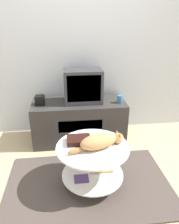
{
  "coord_description": "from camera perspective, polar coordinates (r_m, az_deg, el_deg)",
  "views": [
    {
      "loc": [
        -0.2,
        -1.77,
        1.63
      ],
      "look_at": [
        0.06,
        0.47,
        0.63
      ],
      "focal_mm": 35.0,
      "sensor_mm": 36.0,
      "label": 1
    }
  ],
  "objects": [
    {
      "name": "coffee_table",
      "position": [
        2.23,
        0.88,
        -12.43
      ],
      "size": [
        0.71,
        0.71,
        0.46
      ],
      "color": "#B2B2B7",
      "rests_on": "rug"
    },
    {
      "name": "mug",
      "position": [
        2.92,
        7.95,
        3.37
      ],
      "size": [
        0.07,
        0.07,
        0.1
      ],
      "color": "teal",
      "rests_on": "tv_stand"
    },
    {
      "name": "tv_stand",
      "position": [
        3.05,
        -2.74,
        -2.34
      ],
      "size": [
        1.25,
        0.54,
        0.57
      ],
      "color": "#33302D",
      "rests_on": "ground_plane"
    },
    {
      "name": "wall_back",
      "position": [
        3.11,
        -3.15,
        17.71
      ],
      "size": [
        8.0,
        0.05,
        2.6
      ],
      "color": "silver",
      "rests_on": "ground_plane"
    },
    {
      "name": "rug",
      "position": [
        2.41,
        -0.2,
        -18.39
      ],
      "size": [
        1.69,
        1.08,
        0.02
      ],
      "color": "#4C423D",
      "rests_on": "ground_plane"
    },
    {
      "name": "dvd_box",
      "position": [
        2.18,
        -2.85,
        -7.33
      ],
      "size": [
        0.23,
        0.18,
        0.05
      ],
      "color": "black",
      "rests_on": "coffee_table"
    },
    {
      "name": "ground_plane",
      "position": [
        2.42,
        -0.2,
        -18.56
      ],
      "size": [
        12.0,
        12.0,
        0.0
      ],
      "primitive_type": "plane",
      "color": "tan"
    },
    {
      "name": "tv",
      "position": [
        2.88,
        -1.72,
        6.83
      ],
      "size": [
        0.5,
        0.32,
        0.44
      ],
      "color": "#333338",
      "rests_on": "tv_stand"
    },
    {
      "name": "speaker",
      "position": [
        2.9,
        -12.84,
        3.06
      ],
      "size": [
        0.12,
        0.12,
        0.12
      ],
      "color": "black",
      "rests_on": "tv_stand"
    },
    {
      "name": "cat",
      "position": [
        2.08,
        2.87,
        -7.6
      ],
      "size": [
        0.56,
        0.28,
        0.15
      ],
      "rotation": [
        0.0,
        0.0,
        0.32
      ],
      "color": "tan",
      "rests_on": "coffee_table"
    }
  ]
}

